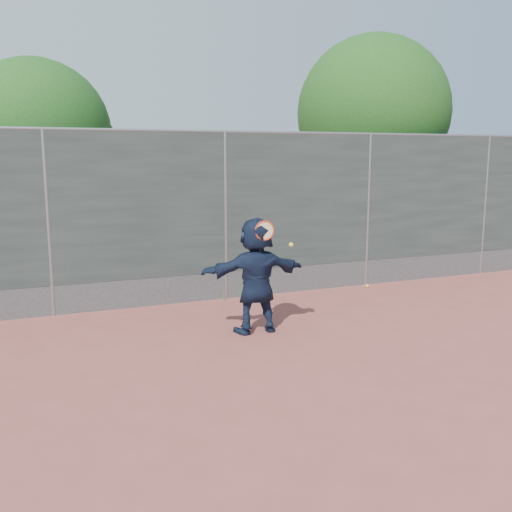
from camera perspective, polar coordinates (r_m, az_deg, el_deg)
name	(u,v)px	position (r m, az deg, el deg)	size (l,w,h in m)	color
ground	(317,361)	(7.45, 6.12, -10.38)	(80.00, 80.00, 0.00)	#9E4C42
player	(256,275)	(8.36, 0.00, -1.93)	(1.59, 0.51, 1.72)	#141F39
ball_ground	(367,286)	(11.54, 11.06, -2.95)	(0.07, 0.07, 0.07)	yellow
fence	(226,212)	(10.25, -3.06, 4.38)	(20.00, 0.06, 3.03)	#38423D
swing_action	(267,233)	(8.09, 1.11, 2.28)	(0.56, 0.21, 0.51)	red
tree_right	(378,117)	(14.37, 12.12, 13.42)	(3.78, 3.60, 5.39)	#382314
tree_left	(45,138)	(12.69, -20.37, 11.00)	(3.15, 3.00, 4.53)	#382314
weed_clump	(244,291)	(10.48, -1.26, -3.52)	(0.68, 0.07, 0.30)	#387226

